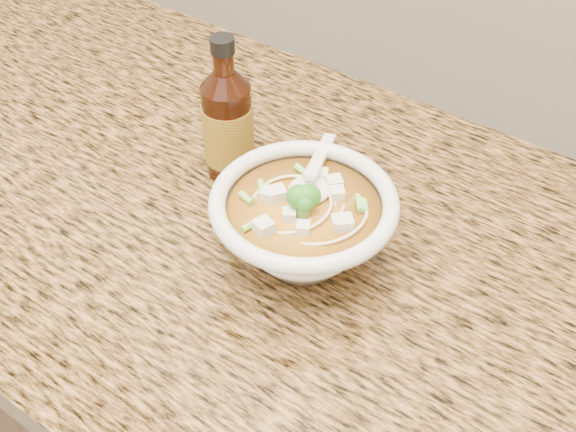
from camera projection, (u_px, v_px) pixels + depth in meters
The scene contains 4 objects.
cabinet at pixel (279, 427), 1.16m from camera, with size 4.00×0.65×0.86m, color #392211.
counter_slab at pixel (276, 229), 0.85m from camera, with size 4.00×0.68×0.04m, color #9A6738.
soup_bowl at pixel (303, 226), 0.76m from camera, with size 0.20×0.22×0.11m.
hot_sauce_bottle at pixel (228, 125), 0.85m from camera, with size 0.06×0.06×0.18m.
Camera 1 is at (0.36, 1.19, 1.48)m, focal length 45.00 mm.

